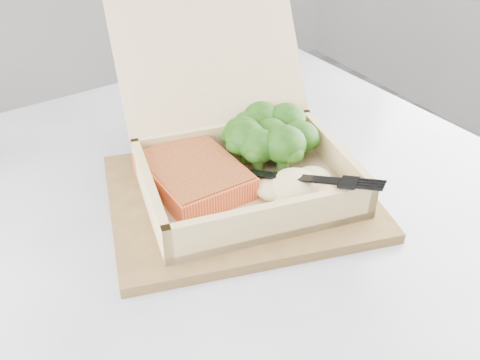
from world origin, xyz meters
TOP-DOWN VIEW (x-y plane):
  - cafe_table at (0.35, 0.13)m, footprint 0.90×0.90m
  - serving_tray at (0.40, 0.16)m, footprint 0.37×0.32m
  - takeout_container at (0.42, 0.20)m, footprint 0.30×0.34m
  - salmon_fillet at (0.35, 0.18)m, footprint 0.10×0.14m
  - broccoli_pile at (0.47, 0.19)m, footprint 0.13×0.13m
  - mashed_potatoes at (0.44, 0.10)m, footprint 0.10×0.08m
  - plastic_fork at (0.43, 0.12)m, footprint 0.11×0.15m
  - receipt at (0.38, 0.31)m, footprint 0.12×0.17m

SIDE VIEW (x-z plane):
  - cafe_table at x=0.35m, z-range 0.18..0.93m
  - receipt at x=0.38m, z-range 0.75..0.75m
  - serving_tray at x=0.40m, z-range 0.75..0.76m
  - salmon_fillet at x=0.35m, z-range 0.77..0.80m
  - mashed_potatoes at x=0.44m, z-range 0.77..0.81m
  - broccoli_pile at x=0.47m, z-range 0.77..0.82m
  - plastic_fork at x=0.43m, z-range 0.79..0.81m
  - takeout_container at x=0.42m, z-range 0.71..0.91m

